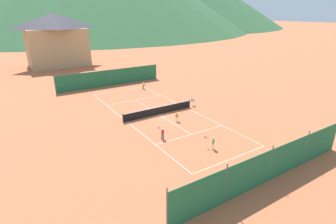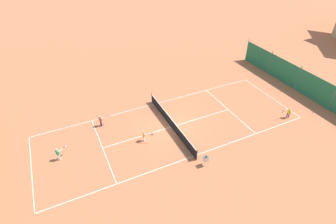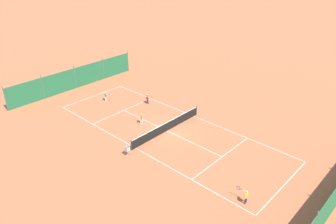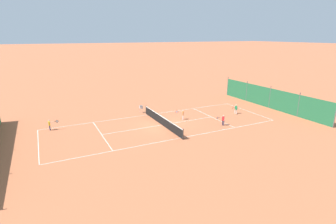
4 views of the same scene
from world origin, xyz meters
name	(u,v)px [view 4 (image 4 of 4)]	position (x,y,z in m)	size (l,w,h in m)	color
ground_plane	(162,125)	(0.00, 0.00, 0.00)	(600.00, 600.00, 0.00)	#B7603D
court_line_markings	(162,125)	(0.00, 0.00, 0.00)	(8.25, 23.85, 0.01)	white
tennis_net	(162,120)	(0.00, 0.00, 0.50)	(9.18, 0.08, 1.06)	#2D2D2D
windscreen_fence_near	(270,98)	(0.00, -15.50, 1.31)	(17.28, 0.08, 2.90)	#236B42
player_near_baseline	(50,124)	(3.53, 10.71, 0.64)	(0.37, 0.95, 1.10)	#23284C
player_near_service	(183,114)	(0.68, -2.88, 0.64)	(0.71, 0.82, 1.09)	white
player_far_baseline	(236,108)	(-0.22, -9.75, 0.68)	(0.53, 0.97, 1.15)	white
player_far_service	(223,119)	(-2.97, -5.71, 0.67)	(0.38, 1.01, 1.15)	#23284C
tennis_ball_alley_right	(148,113)	(4.50, -0.29, 0.03)	(0.07, 0.07, 0.07)	#CCE033
tennis_ball_service_box	(162,120)	(1.43, -0.72, 0.03)	(0.07, 0.07, 0.07)	#CCE033
tennis_ball_near_corner	(149,112)	(4.98, -0.51, 0.03)	(0.07, 0.07, 0.07)	#CCE033
ball_hopper	(141,108)	(5.30, 0.34, 0.65)	(0.36, 0.36, 0.89)	#B7B7BC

